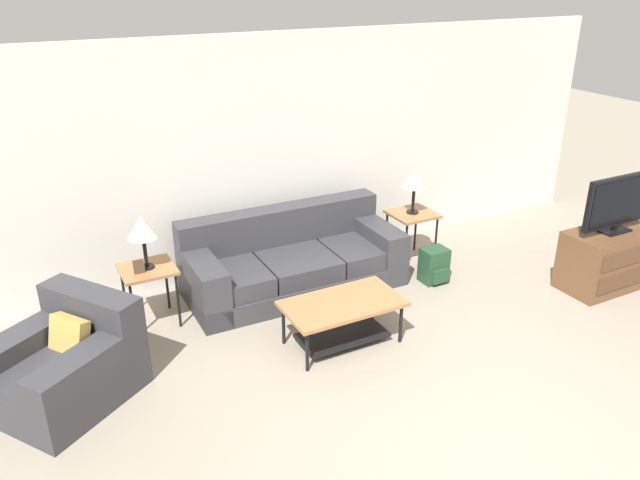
{
  "coord_description": "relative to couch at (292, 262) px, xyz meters",
  "views": [
    {
      "loc": [
        -2.71,
        -2.32,
        3.21
      ],
      "look_at": [
        -0.16,
        2.51,
        0.8
      ],
      "focal_mm": 35.0,
      "sensor_mm": 36.0,
      "label": 1
    }
  ],
  "objects": [
    {
      "name": "ground_plane",
      "position": [
        0.16,
        -3.14,
        -0.29
      ],
      "size": [
        24.0,
        24.0,
        0.0
      ],
      "primitive_type": "plane",
      "color": "gray"
    },
    {
      "name": "table_lamp_left",
      "position": [
        -1.53,
        -0.03,
        0.71
      ],
      "size": [
        0.28,
        0.28,
        0.53
      ],
      "color": "black",
      "rests_on": "side_table_left"
    },
    {
      "name": "side_table_left",
      "position": [
        -1.53,
        -0.03,
        0.24
      ],
      "size": [
        0.5,
        0.48,
        0.6
      ],
      "color": "#A87042",
      "rests_on": "ground_plane"
    },
    {
      "name": "coffee_table",
      "position": [
        -0.07,
        -1.21,
        0.03
      ],
      "size": [
        1.08,
        0.6,
        0.43
      ],
      "color": "#A87042",
      "rests_on": "ground_plane"
    },
    {
      "name": "side_table_right",
      "position": [
        1.53,
        -0.03,
        0.24
      ],
      "size": [
        0.5,
        0.48,
        0.6
      ],
      "color": "#A87042",
      "rests_on": "ground_plane"
    },
    {
      "name": "table_lamp_right",
      "position": [
        1.53,
        -0.03,
        0.71
      ],
      "size": [
        0.28,
        0.28,
        0.53
      ],
      "color": "black",
      "rests_on": "side_table_right"
    },
    {
      "name": "picture_frame",
      "position": [
        -1.62,
        -0.1,
        0.37
      ],
      "size": [
        0.1,
        0.04,
        0.13
      ],
      "color": "#4C3828",
      "rests_on": "side_table_left"
    },
    {
      "name": "backpack",
      "position": [
        1.43,
        -0.61,
        -0.1
      ],
      "size": [
        0.28,
        0.3,
        0.39
      ],
      "color": "#23472D",
      "rests_on": "ground_plane"
    },
    {
      "name": "television",
      "position": [
        3.01,
        -1.57,
        0.68
      ],
      "size": [
        0.96,
        0.2,
        0.61
      ],
      "color": "black",
      "rests_on": "tv_console"
    },
    {
      "name": "armchair",
      "position": [
        -2.41,
        -0.85,
        -0.01
      ],
      "size": [
        1.37,
        1.34,
        0.8
      ],
      "color": "#38383D",
      "rests_on": "ground_plane"
    },
    {
      "name": "couch",
      "position": [
        0.0,
        0.0,
        0.0
      ],
      "size": [
        2.31,
        1.01,
        0.82
      ],
      "color": "#38383D",
      "rests_on": "ground_plane"
    },
    {
      "name": "tv_console",
      "position": [
        3.01,
        -1.57,
        0.03
      ],
      "size": [
        1.01,
        0.54,
        0.65
      ],
      "color": "brown",
      "rests_on": "ground_plane"
    },
    {
      "name": "wall_back",
      "position": [
        0.16,
        0.65,
        1.01
      ],
      "size": [
        8.84,
        0.06,
        2.6
      ],
      "color": "silver",
      "rests_on": "ground_plane"
    }
  ]
}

